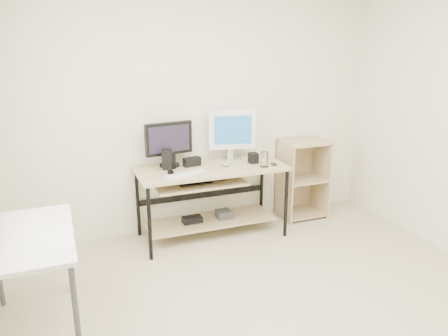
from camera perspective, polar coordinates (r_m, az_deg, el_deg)
name	(u,v)px	position (r m, az deg, el deg)	size (l,w,h in m)	color
room	(277,150)	(2.76, 6.94, 2.37)	(4.01, 4.01, 2.62)	#C5B798
desk	(209,187)	(4.45, -1.96, -2.52)	(1.50, 0.65, 0.75)	tan
side_table	(27,246)	(3.21, -24.39, -9.30)	(0.60, 1.00, 0.75)	white
shelf_unit	(301,178)	(5.10, 9.99, -1.29)	(0.50, 0.40, 0.90)	tan
black_monitor	(169,141)	(4.40, -7.22, 3.49)	(0.49, 0.20, 0.45)	black
white_imac	(232,131)	(4.61, 1.06, 4.86)	(0.50, 0.16, 0.53)	silver
keyboard	(186,174)	(4.15, -4.99, -0.80)	(0.41, 0.12, 0.01)	white
mouse	(225,164)	(4.43, 0.17, 0.57)	(0.08, 0.12, 0.04)	#B7B7BC
center_speaker	(192,162)	(4.43, -4.21, 0.83)	(0.18, 0.08, 0.09)	black
speaker_left	(167,159)	(4.32, -7.45, 1.15)	(0.12, 0.12, 0.20)	black
speaker_right	(253,158)	(4.53, 3.85, 1.31)	(0.09, 0.09, 0.11)	black
audio_controller	(171,162)	(4.33, -6.89, 0.82)	(0.08, 0.05, 0.15)	black
volume_puck	(171,172)	(4.20, -6.99, -0.57)	(0.06, 0.06, 0.03)	black
smartphone	(274,164)	(4.51, 6.51, 0.51)	(0.06, 0.10, 0.01)	black
coaster	(264,167)	(4.41, 5.29, 0.15)	(0.10, 0.10, 0.01)	#996D45
drinking_glass	(265,159)	(4.38, 5.32, 1.14)	(0.08, 0.08, 0.15)	white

